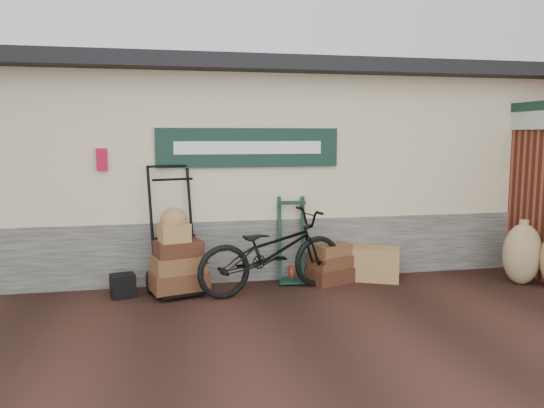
# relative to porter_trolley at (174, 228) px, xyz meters

# --- Properties ---
(ground) EXTENTS (80.00, 80.00, 0.00)m
(ground) POSITION_rel_porter_trolley_xyz_m (1.38, -0.67, -0.88)
(ground) COLOR black
(ground) RESTS_ON ground
(station_building) EXTENTS (14.40, 4.10, 3.20)m
(station_building) POSITION_rel_porter_trolley_xyz_m (1.37, 2.07, 0.74)
(station_building) COLOR #4C4C47
(station_building) RESTS_ON ground
(brick_outbuilding) EXTENTS (1.71, 4.51, 2.62)m
(brick_outbuilding) POSITION_rel_porter_trolley_xyz_m (6.07, 0.52, 0.42)
(brick_outbuilding) COLOR maroon
(brick_outbuilding) RESTS_ON ground
(porter_trolley) EXTENTS (1.02, 0.87, 1.76)m
(porter_trolley) POSITION_rel_porter_trolley_xyz_m (0.00, 0.00, 0.00)
(porter_trolley) COLOR black
(porter_trolley) RESTS_ON ground
(green_barrow) EXTENTS (0.49, 0.43, 1.24)m
(green_barrow) POSITION_rel_porter_trolley_xyz_m (1.68, 0.18, -0.26)
(green_barrow) COLOR black
(green_barrow) RESTS_ON ground
(suitcase_stack) EXTENTS (0.74, 0.61, 0.56)m
(suitcase_stack) POSITION_rel_porter_trolley_xyz_m (2.22, 0.01, -0.60)
(suitcase_stack) COLOR #331810
(suitcase_stack) RESTS_ON ground
(wicker_hamper) EXTENTS (0.87, 0.74, 0.48)m
(wicker_hamper) POSITION_rel_porter_trolley_xyz_m (2.90, 0.06, -0.64)
(wicker_hamper) COLOR #9B6A3E
(wicker_hamper) RESTS_ON ground
(black_trunk) EXTENTS (0.36, 0.33, 0.31)m
(black_trunk) POSITION_rel_porter_trolley_xyz_m (-0.68, -0.11, -0.73)
(black_trunk) COLOR black
(black_trunk) RESTS_ON ground
(bicycle) EXTENTS (1.24, 2.25, 1.24)m
(bicycle) POSITION_rel_porter_trolley_xyz_m (1.30, -0.28, -0.26)
(bicycle) COLOR black
(bicycle) RESTS_ON ground
(burlap_sack_left) EXTENTS (0.61, 0.54, 0.88)m
(burlap_sack_left) POSITION_rel_porter_trolley_xyz_m (4.88, -0.60, -0.44)
(burlap_sack_left) COLOR #92744F
(burlap_sack_left) RESTS_ON ground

